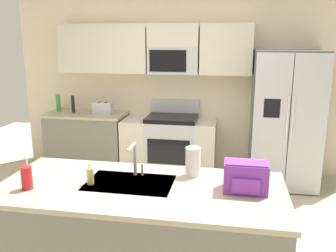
{
  "coord_description": "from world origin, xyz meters",
  "views": [
    {
      "loc": [
        0.71,
        -3.24,
        2.01
      ],
      "look_at": [
        0.01,
        0.6,
        1.05
      ],
      "focal_mm": 38.62,
      "sensor_mm": 36.0,
      "label": 1
    }
  ],
  "objects": [
    {
      "name": "drink_cup_red",
      "position": [
        -0.78,
        -0.94,
        0.99
      ],
      "size": [
        0.08,
        0.08,
        0.3
      ],
      "color": "red",
      "rests_on": "island_counter"
    },
    {
      "name": "refrigerator",
      "position": [
        1.42,
        1.73,
        0.93
      ],
      "size": [
        0.9,
        0.76,
        1.85
      ],
      "color": "#4C4F54",
      "rests_on": "ground"
    },
    {
      "name": "toaster",
      "position": [
        -1.18,
        1.75,
        0.99
      ],
      "size": [
        0.28,
        0.16,
        0.18
      ],
      "color": "#B7BABF",
      "rests_on": "back_counter"
    },
    {
      "name": "paper_towel_roll",
      "position": [
        0.41,
        -0.45,
        1.02
      ],
      "size": [
        0.12,
        0.12,
        0.24
      ],
      "primitive_type": "cylinder",
      "color": "white",
      "rests_on": "island_counter"
    },
    {
      "name": "bottle_green",
      "position": [
        -1.93,
        1.84,
        1.03
      ],
      "size": [
        0.07,
        0.07,
        0.27
      ],
      "primitive_type": "cylinder",
      "color": "green",
      "rests_on": "back_counter"
    },
    {
      "name": "kitchen_wall_unit",
      "position": [
        -0.14,
        2.08,
        1.47
      ],
      "size": [
        5.2,
        0.43,
        2.6
      ],
      "color": "beige",
      "rests_on": "ground"
    },
    {
      "name": "ground_plane",
      "position": [
        0.0,
        0.0,
        0.0
      ],
      "size": [
        9.0,
        9.0,
        0.0
      ],
      "primitive_type": "plane",
      "color": "beige",
      "rests_on": "ground"
    },
    {
      "name": "sink_faucet",
      "position": [
        -0.05,
        -0.55,
        1.07
      ],
      "size": [
        0.08,
        0.21,
        0.28
      ],
      "color": "#B7BABF",
      "rests_on": "island_counter"
    },
    {
      "name": "soap_dispenser",
      "position": [
        -0.35,
        -0.77,
        0.97
      ],
      "size": [
        0.06,
        0.06,
        0.17
      ],
      "color": "#D8CC66",
      "rests_on": "island_counter"
    },
    {
      "name": "range_oven",
      "position": [
        -0.19,
        1.8,
        0.44
      ],
      "size": [
        1.36,
        0.61,
        1.1
      ],
      "color": "#B7BABF",
      "rests_on": "ground"
    },
    {
      "name": "island_counter",
      "position": [
        0.04,
        -0.74,
        0.45
      ],
      "size": [
        2.21,
        0.98,
        0.9
      ],
      "color": "slate",
      "rests_on": "ground"
    },
    {
      "name": "back_counter",
      "position": [
        -1.47,
        1.8,
        0.45
      ],
      "size": [
        1.19,
        0.63,
        0.9
      ],
      "color": "slate",
      "rests_on": "ground"
    },
    {
      "name": "pepper_mill",
      "position": [
        -1.67,
        1.8,
        1.03
      ],
      "size": [
        0.05,
        0.05,
        0.26
      ],
      "primitive_type": "cylinder",
      "color": "black",
      "rests_on": "back_counter"
    },
    {
      "name": "backpack",
      "position": [
        0.83,
        -0.69,
        1.02
      ],
      "size": [
        0.32,
        0.22,
        0.23
      ],
      "color": "purple",
      "rests_on": "island_counter"
    }
  ]
}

